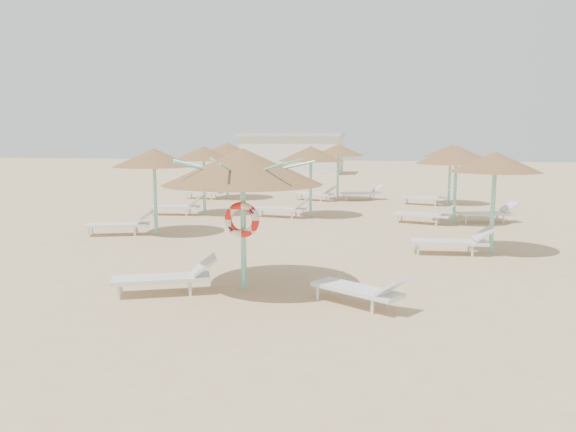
# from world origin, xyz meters

# --- Properties ---
(ground) EXTENTS (120.00, 120.00, 0.00)m
(ground) POSITION_xyz_m (0.00, 0.00, 0.00)
(ground) COLOR tan
(ground) RESTS_ON ground
(main_palapa) EXTENTS (3.12, 3.12, 2.80)m
(main_palapa) POSITION_xyz_m (-0.35, 0.07, 2.43)
(main_palapa) COLOR #7CD8BF
(main_palapa) RESTS_ON ground
(lounger_main_a) EXTENTS (2.06, 1.32, 0.72)m
(lounger_main_a) POSITION_xyz_m (-1.68, -0.55, 0.34)
(lounger_main_a) COLOR silver
(lounger_main_a) RESTS_ON ground
(lounger_main_b) EXTENTS (1.87, 1.46, 0.68)m
(lounger_main_b) POSITION_xyz_m (2.05, -0.66, 0.32)
(lounger_main_b) COLOR silver
(lounger_main_b) RESTS_ON ground
(palapa_field) EXTENTS (14.48, 13.83, 2.72)m
(palapa_field) POSITION_xyz_m (-0.43, 11.39, 2.30)
(palapa_field) COLOR #7CD8BF
(palapa_field) RESTS_ON ground
(service_hut) EXTENTS (8.40, 4.40, 3.25)m
(service_hut) POSITION_xyz_m (-6.00, 35.00, 1.64)
(service_hut) COLOR silver
(service_hut) RESTS_ON ground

